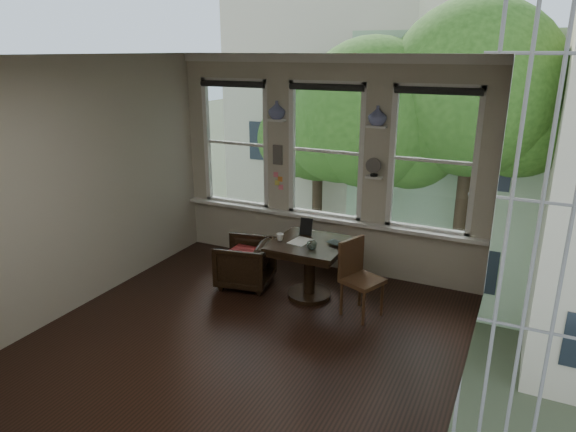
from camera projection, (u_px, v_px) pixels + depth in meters
The scene contains 25 objects.
ground at pixel (249, 336), 5.72m from camera, with size 4.50×4.50×0.00m, color black.
ceiling at pixel (241, 55), 4.79m from camera, with size 4.50×4.50×0.00m, color silver.
wall_back at pixel (326, 165), 7.18m from camera, with size 4.50×4.50×0.00m, color beige.
wall_front at pixel (71, 300), 3.33m from camera, with size 4.50×4.50×0.00m, color beige.
wall_left at pixel (84, 184), 6.18m from camera, with size 4.50×4.50×0.00m, color beige.
wall_right at pixel (476, 242), 4.33m from camera, with size 4.50×4.50×0.00m, color beige.
window_left at pixel (237, 143), 7.72m from camera, with size 1.10×0.12×1.90m, color white, non-canonical shape.
window_center at pixel (327, 151), 7.12m from camera, with size 1.10×0.12×1.90m, color white, non-canonical shape.
window_right at pixel (433, 160), 6.52m from camera, with size 1.10×0.12×1.90m, color white, non-canonical shape.
shelf_left at pixel (277, 120), 7.21m from camera, with size 0.26×0.16×0.03m, color white.
shelf_right at pixel (377, 126), 6.61m from camera, with size 0.26×0.16×0.03m, color white.
intercom at pixel (278, 155), 7.39m from camera, with size 0.14×0.06×0.28m, color #59544F.
sticky_notes at pixel (278, 178), 7.50m from camera, with size 0.16×0.01×0.24m, color pink, non-canonical shape.
desk_fan at pixel (374, 170), 6.77m from camera, with size 0.20×0.20×0.24m, color #59544F, non-canonical shape.
vase_left at pixel (277, 110), 7.17m from camera, with size 0.24×0.24×0.25m, color silver.
vase_right at pixel (378, 116), 6.57m from camera, with size 0.24×0.24×0.25m, color silver.
table at pixel (310, 270), 6.53m from camera, with size 0.90×0.90×0.75m, color black, non-canonical shape.
armchair_left at pixel (245, 263), 6.88m from camera, with size 0.68×0.70×0.63m, color black.
cushion_red at pixel (245, 254), 6.84m from camera, with size 0.45×0.45×0.06m, color maroon.
side_chair_right at pixel (363, 280), 6.04m from camera, with size 0.42×0.42×0.92m, color #412417, non-canonical shape.
laptop at pixel (338, 246), 6.25m from camera, with size 0.36×0.23×0.03m, color black.
mug at pixel (280, 237), 6.47m from camera, with size 0.10×0.10×0.09m, color white.
drinking_glass at pixel (312, 246), 6.17m from camera, with size 0.12×0.12×0.10m, color white.
tablet at pixel (306, 227), 6.65m from camera, with size 0.16×0.02×0.22m, color black.
papers at pixel (300, 241), 6.44m from camera, with size 0.22×0.30×0.00m, color silver.
Camera 1 is at (2.57, -4.34, 3.05)m, focal length 32.00 mm.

